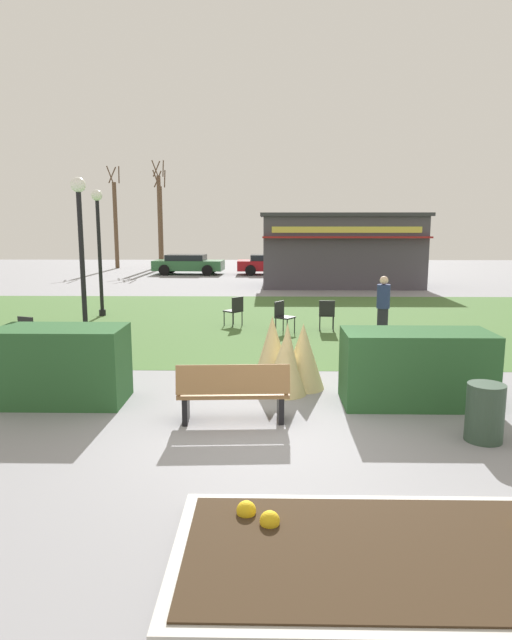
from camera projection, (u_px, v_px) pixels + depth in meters
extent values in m
plane|color=gray|center=(263.00, 436.00, 7.95)|extent=(80.00, 80.00, 0.00)
cube|color=#446B33|center=(265.00, 321.00, 17.36)|extent=(36.00, 12.00, 0.01)
cube|color=beige|center=(424.00, 560.00, 4.88)|extent=(4.49, 2.09, 0.14)
cube|color=#382819|center=(424.00, 553.00, 4.87)|extent=(4.25, 1.85, 0.04)
sphere|color=gold|center=(246.00, 511.00, 5.49)|extent=(0.20, 0.20, 0.20)
sphere|color=gold|center=(270.00, 521.00, 5.30)|extent=(0.20, 0.20, 0.20)
cube|color=olive|center=(233.00, 393.00, 8.46)|extent=(1.72, 0.57, 0.06)
cube|color=olive|center=(233.00, 379.00, 8.20)|extent=(1.70, 0.22, 0.44)
cube|color=black|center=(186.00, 408.00, 8.48)|extent=(0.10, 0.44, 0.45)
cube|color=black|center=(280.00, 407.00, 8.53)|extent=(0.10, 0.44, 0.45)
cube|color=olive|center=(180.00, 386.00, 8.42)|extent=(0.08, 0.44, 0.06)
cube|color=olive|center=(286.00, 385.00, 8.47)|extent=(0.08, 0.44, 0.06)
cube|color=#28562B|center=(62.00, 365.00, 9.34)|extent=(2.11, 1.10, 1.30)
cube|color=#28562B|center=(416.00, 368.00, 9.26)|extent=(2.44, 1.10, 1.25)
cone|color=#D1BC7F|center=(287.00, 359.00, 9.82)|extent=(0.59, 0.59, 1.29)
cone|color=#D1BC7F|center=(272.00, 351.00, 10.30)|extent=(0.78, 0.78, 1.33)
cone|color=#D1BC7F|center=(303.00, 356.00, 10.15)|extent=(0.80, 0.80, 1.22)
cone|color=#D1BC7F|center=(285.00, 364.00, 9.82)|extent=(0.77, 0.77, 1.10)
cylinder|color=black|center=(87.00, 343.00, 13.69)|extent=(0.22, 0.22, 0.20)
cylinder|color=black|center=(83.00, 271.00, 13.38)|extent=(0.12, 0.12, 3.77)
sphere|color=white|center=(78.00, 185.00, 13.03)|extent=(0.36, 0.36, 0.36)
cylinder|color=black|center=(102.00, 313.00, 18.40)|extent=(0.22, 0.22, 0.20)
cylinder|color=black|center=(100.00, 259.00, 18.09)|extent=(0.12, 0.12, 3.77)
sphere|color=white|center=(97.00, 195.00, 17.74)|extent=(0.36, 0.36, 0.36)
cylinder|color=#2D4233|center=(485.00, 413.00, 7.70)|extent=(0.52, 0.52, 0.82)
cube|color=#47424C|center=(341.00, 252.00, 26.95)|extent=(7.57, 3.54, 3.38)
cube|color=#333338|center=(342.00, 215.00, 26.65)|extent=(7.87, 3.84, 0.16)
cube|color=maroon|center=(347.00, 237.00, 24.91)|extent=(7.67, 0.36, 0.08)
cube|color=#D8CC4C|center=(347.00, 230.00, 25.01)|extent=(6.82, 0.04, 0.28)
cube|color=black|center=(233.00, 311.00, 16.48)|extent=(0.62, 0.62, 0.04)
cube|color=black|center=(238.00, 304.00, 16.31)|extent=(0.33, 0.35, 0.44)
cylinder|color=black|center=(233.00, 317.00, 16.79)|extent=(0.03, 0.03, 0.45)
cylinder|color=black|center=(224.00, 318.00, 16.52)|extent=(0.03, 0.03, 0.45)
cylinder|color=black|center=(242.00, 318.00, 16.53)|extent=(0.03, 0.03, 0.45)
cylinder|color=black|center=(233.00, 320.00, 16.26)|extent=(0.03, 0.03, 0.45)
cube|color=black|center=(327.00, 315.00, 15.77)|extent=(0.48, 0.48, 0.04)
cube|color=black|center=(327.00, 308.00, 15.54)|extent=(0.44, 0.08, 0.44)
cylinder|color=black|center=(333.00, 322.00, 15.98)|extent=(0.03, 0.03, 0.45)
cylinder|color=black|center=(320.00, 321.00, 16.02)|extent=(0.03, 0.03, 0.45)
cylinder|color=black|center=(333.00, 324.00, 15.61)|extent=(0.03, 0.03, 0.45)
cylinder|color=black|center=(320.00, 324.00, 15.65)|extent=(0.03, 0.03, 0.45)
cube|color=black|center=(285.00, 317.00, 15.35)|extent=(0.61, 0.61, 0.04)
cube|color=black|center=(279.00, 309.00, 15.42)|extent=(0.29, 0.38, 0.44)
cylinder|color=black|center=(287.00, 327.00, 15.12)|extent=(0.03, 0.03, 0.45)
cylinder|color=black|center=(295.00, 325.00, 15.43)|extent=(0.03, 0.03, 0.45)
cylinder|color=black|center=(276.00, 326.00, 15.34)|extent=(0.03, 0.03, 0.45)
cylinder|color=black|center=(283.00, 324.00, 15.65)|extent=(0.03, 0.03, 0.45)
cube|color=black|center=(33.00, 334.00, 13.04)|extent=(0.57, 0.57, 0.04)
cube|color=black|center=(26.00, 326.00, 12.82)|extent=(0.42, 0.20, 0.44)
cylinder|color=black|center=(46.00, 342.00, 13.18)|extent=(0.03, 0.03, 0.45)
cylinder|color=black|center=(33.00, 341.00, 13.33)|extent=(0.03, 0.03, 0.45)
cylinder|color=black|center=(34.00, 345.00, 12.84)|extent=(0.03, 0.03, 0.45)
cylinder|color=black|center=(21.00, 344.00, 12.98)|extent=(0.03, 0.03, 0.45)
cylinder|color=#23232D|center=(382.00, 324.00, 14.45)|extent=(0.28, 0.28, 0.85)
cylinder|color=navy|center=(383.00, 296.00, 14.33)|extent=(0.34, 0.34, 0.62)
sphere|color=beige|center=(384.00, 280.00, 14.25)|extent=(0.22, 0.22, 0.22)
cube|color=#2D6638|center=(189.00, 265.00, 33.60)|extent=(4.31, 2.08, 0.60)
cube|color=black|center=(186.00, 258.00, 33.54)|extent=(2.41, 1.73, 0.44)
cylinder|color=black|center=(212.00, 268.00, 34.43)|extent=(0.65, 0.26, 0.64)
cylinder|color=black|center=(207.00, 270.00, 32.63)|extent=(0.65, 0.26, 0.64)
cylinder|color=black|center=(171.00, 268.00, 34.65)|extent=(0.65, 0.26, 0.64)
cylinder|color=black|center=(164.00, 270.00, 32.85)|extent=(0.65, 0.26, 0.64)
cube|color=maroon|center=(272.00, 265.00, 33.51)|extent=(4.24, 1.89, 0.60)
cube|color=black|center=(270.00, 258.00, 33.43)|extent=(2.34, 1.63, 0.44)
cylinder|color=black|center=(292.00, 268.00, 34.46)|extent=(0.64, 0.23, 0.64)
cylinder|color=black|center=(294.00, 270.00, 32.64)|extent=(0.64, 0.23, 0.64)
cylinder|color=black|center=(251.00, 268.00, 34.45)|extent=(0.64, 0.23, 0.64)
cylinder|color=black|center=(251.00, 270.00, 32.63)|extent=(0.64, 0.23, 0.64)
cube|color=black|center=(368.00, 265.00, 33.39)|extent=(4.33, 2.13, 0.60)
cube|color=black|center=(366.00, 258.00, 33.31)|extent=(2.43, 1.76, 0.44)
cylinder|color=black|center=(385.00, 268.00, 34.42)|extent=(0.66, 0.27, 0.64)
cylinder|color=black|center=(394.00, 270.00, 32.61)|extent=(0.66, 0.27, 0.64)
cylinder|color=black|center=(344.00, 268.00, 34.26)|extent=(0.66, 0.27, 0.64)
cylinder|color=black|center=(351.00, 271.00, 32.45)|extent=(0.66, 0.27, 0.64)
cylinder|color=brown|center=(116.00, 226.00, 37.93)|extent=(0.28, 0.28, 5.84)
cylinder|color=brown|center=(119.00, 175.00, 37.44)|extent=(0.25, 0.58, 1.12)
cylinder|color=brown|center=(112.00, 175.00, 37.65)|extent=(0.54, 0.36, 1.12)
cylinder|color=brown|center=(110.00, 174.00, 37.05)|extent=(0.54, 0.35, 1.12)
cylinder|color=brown|center=(160.00, 222.00, 39.57)|extent=(0.28, 0.28, 6.41)
cylinder|color=brown|center=(163.00, 169.00, 39.03)|extent=(0.25, 0.58, 1.12)
cylinder|color=brown|center=(156.00, 169.00, 39.23)|extent=(0.54, 0.36, 1.12)
cylinder|color=brown|center=(155.00, 168.00, 38.64)|extent=(0.54, 0.35, 1.12)
cylinder|color=brown|center=(161.00, 228.00, 37.47)|extent=(0.28, 0.28, 5.53)
cylinder|color=brown|center=(165.00, 179.00, 37.01)|extent=(0.25, 0.58, 1.12)
cylinder|color=brown|center=(158.00, 179.00, 37.21)|extent=(0.54, 0.36, 1.12)
cylinder|color=brown|center=(156.00, 178.00, 36.61)|extent=(0.54, 0.35, 1.12)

